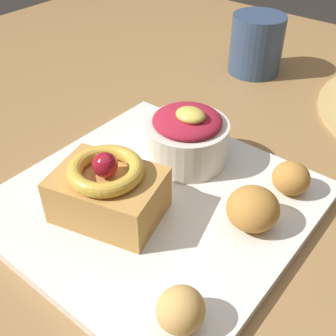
{
  "coord_description": "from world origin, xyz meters",
  "views": [
    {
      "loc": [
        0.26,
        -0.4,
        1.04
      ],
      "look_at": [
        0.05,
        -0.13,
        0.77
      ],
      "focal_mm": 44.92,
      "sensor_mm": 36.0,
      "label": 1
    }
  ],
  "objects_px": {
    "berry_ramekin": "(187,137)",
    "fritter_middle": "(253,209)",
    "fritter_back": "(181,310)",
    "fritter_front": "(291,178)",
    "cake_slice": "(108,190)",
    "coffee_mug": "(256,44)",
    "front_plate": "(156,202)"
  },
  "relations": [
    {
      "from": "coffee_mug",
      "to": "fritter_front",
      "type": "bearing_deg",
      "value": -53.72
    },
    {
      "from": "fritter_middle",
      "to": "fritter_back",
      "type": "bearing_deg",
      "value": -84.82
    },
    {
      "from": "front_plate",
      "to": "fritter_back",
      "type": "bearing_deg",
      "value": -42.44
    },
    {
      "from": "cake_slice",
      "to": "berry_ramekin",
      "type": "distance_m",
      "value": 0.12
    },
    {
      "from": "cake_slice",
      "to": "fritter_front",
      "type": "height_order",
      "value": "cake_slice"
    },
    {
      "from": "fritter_back",
      "to": "fritter_front",
      "type": "bearing_deg",
      "value": 91.36
    },
    {
      "from": "berry_ramekin",
      "to": "fritter_front",
      "type": "distance_m",
      "value": 0.12
    },
    {
      "from": "cake_slice",
      "to": "fritter_middle",
      "type": "height_order",
      "value": "cake_slice"
    },
    {
      "from": "fritter_middle",
      "to": "fritter_back",
      "type": "xyz_separation_m",
      "value": [
        0.01,
        -0.13,
        -0.0
      ]
    },
    {
      "from": "fritter_front",
      "to": "coffee_mug",
      "type": "distance_m",
      "value": 0.32
    },
    {
      "from": "front_plate",
      "to": "fritter_middle",
      "type": "xyz_separation_m",
      "value": [
        0.1,
        0.03,
        0.03
      ]
    },
    {
      "from": "front_plate",
      "to": "fritter_middle",
      "type": "distance_m",
      "value": 0.1
    },
    {
      "from": "fritter_middle",
      "to": "coffee_mug",
      "type": "distance_m",
      "value": 0.37
    },
    {
      "from": "cake_slice",
      "to": "coffee_mug",
      "type": "bearing_deg",
      "value": 99.1
    },
    {
      "from": "fritter_front",
      "to": "fritter_middle",
      "type": "relative_size",
      "value": 0.76
    },
    {
      "from": "berry_ramekin",
      "to": "fritter_middle",
      "type": "bearing_deg",
      "value": -21.95
    },
    {
      "from": "berry_ramekin",
      "to": "fritter_back",
      "type": "relative_size",
      "value": 2.44
    },
    {
      "from": "front_plate",
      "to": "berry_ramekin",
      "type": "xyz_separation_m",
      "value": [
        -0.02,
        0.07,
        0.04
      ]
    },
    {
      "from": "front_plate",
      "to": "coffee_mug",
      "type": "bearing_deg",
      "value": 103.59
    },
    {
      "from": "fritter_front",
      "to": "coffee_mug",
      "type": "xyz_separation_m",
      "value": [
        -0.19,
        0.26,
        0.02
      ]
    },
    {
      "from": "cake_slice",
      "to": "fritter_back",
      "type": "distance_m",
      "value": 0.14
    },
    {
      "from": "front_plate",
      "to": "cake_slice",
      "type": "bearing_deg",
      "value": -115.52
    },
    {
      "from": "fritter_back",
      "to": "coffee_mug",
      "type": "xyz_separation_m",
      "value": [
        -0.19,
        0.45,
        0.02
      ]
    },
    {
      "from": "fritter_front",
      "to": "cake_slice",
      "type": "bearing_deg",
      "value": -130.98
    },
    {
      "from": "front_plate",
      "to": "fritter_back",
      "type": "height_order",
      "value": "fritter_back"
    },
    {
      "from": "berry_ramekin",
      "to": "front_plate",
      "type": "bearing_deg",
      "value": -77.4
    },
    {
      "from": "cake_slice",
      "to": "fritter_front",
      "type": "xyz_separation_m",
      "value": [
        0.12,
        0.14,
        -0.01
      ]
    },
    {
      "from": "fritter_front",
      "to": "fritter_back",
      "type": "height_order",
      "value": "same"
    },
    {
      "from": "fritter_middle",
      "to": "coffee_mug",
      "type": "bearing_deg",
      "value": 119.19
    },
    {
      "from": "front_plate",
      "to": "cake_slice",
      "type": "height_order",
      "value": "cake_slice"
    },
    {
      "from": "berry_ramekin",
      "to": "coffee_mug",
      "type": "distance_m",
      "value": 0.29
    },
    {
      "from": "berry_ramekin",
      "to": "fritter_middle",
      "type": "relative_size",
      "value": 1.83
    }
  ]
}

